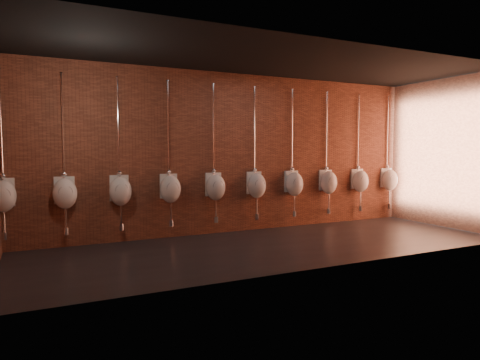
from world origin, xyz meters
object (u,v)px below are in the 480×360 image
object	(u,v)px
urinal_0	(3,195)
urinal_3	(170,188)
urinal_5	(257,185)
urinal_8	(360,181)
urinal_6	(294,183)
urinal_7	(329,182)
urinal_4	(216,187)
urinal_9	(389,179)
urinal_1	(65,193)
urinal_2	(120,190)

from	to	relation	value
urinal_0	urinal_3	world-z (taller)	same
urinal_5	urinal_8	world-z (taller)	same
urinal_3	urinal_5	size ratio (longest dim) A/B	1.00
urinal_0	urinal_6	bearing A→B (deg)	0.00
urinal_6	urinal_7	xyz separation A→B (m)	(0.91, 0.00, 0.00)
urinal_4	urinal_5	world-z (taller)	same
urinal_4	urinal_5	size ratio (longest dim) A/B	1.00
urinal_3	urinal_9	world-z (taller)	same
urinal_1	urinal_2	world-z (taller)	same
urinal_2	urinal_1	bearing A→B (deg)	180.00
urinal_4	urinal_5	distance (m)	0.91
urinal_3	urinal_6	distance (m)	2.74
urinal_8	urinal_6	bearing A→B (deg)	180.00
urinal_3	urinal_5	bearing A→B (deg)	0.00
urinal_1	urinal_6	size ratio (longest dim) A/B	1.00
urinal_9	urinal_2	bearing A→B (deg)	180.00
urinal_2	urinal_3	world-z (taller)	same
urinal_1	urinal_3	size ratio (longest dim) A/B	1.00
urinal_0	urinal_2	xyz separation A→B (m)	(1.83, 0.00, 0.00)
urinal_1	urinal_9	distance (m)	7.30
urinal_5	urinal_9	xyz separation A→B (m)	(3.65, 0.00, 0.00)
urinal_1	urinal_7	size ratio (longest dim) A/B	1.00
urinal_2	urinal_9	bearing A→B (deg)	0.00
urinal_4	urinal_9	bearing A→B (deg)	0.00
urinal_1	urinal_2	size ratio (longest dim) A/B	1.00
urinal_6	urinal_8	distance (m)	1.83
urinal_5	urinal_4	bearing A→B (deg)	180.00
urinal_1	urinal_9	bearing A→B (deg)	0.00
urinal_6	urinal_1	bearing A→B (deg)	180.00
urinal_1	urinal_9	world-z (taller)	same
urinal_2	urinal_8	world-z (taller)	same
urinal_8	urinal_3	bearing A→B (deg)	180.00
urinal_6	urinal_7	distance (m)	0.91
urinal_8	urinal_9	distance (m)	0.91
urinal_5	urinal_9	bearing A→B (deg)	0.00
urinal_5	urinal_6	distance (m)	0.91
urinal_0	urinal_7	xyz separation A→B (m)	(6.39, 0.00, 0.00)
urinal_4	urinal_7	world-z (taller)	same
urinal_7	urinal_5	bearing A→B (deg)	180.00
urinal_2	urinal_8	xyz separation A→B (m)	(5.48, 0.00, 0.00)
urinal_3	urinal_8	bearing A→B (deg)	0.00
urinal_6	urinal_9	size ratio (longest dim) A/B	1.00
urinal_6	urinal_7	size ratio (longest dim) A/B	1.00
urinal_0	urinal_4	xyz separation A→B (m)	(3.65, 0.00, 0.00)
urinal_5	urinal_7	size ratio (longest dim) A/B	1.00
urinal_2	urinal_9	world-z (taller)	same
urinal_3	urinal_0	bearing A→B (deg)	180.00
urinal_4	urinal_9	xyz separation A→B (m)	(4.57, 0.00, 0.00)
urinal_0	urinal_6	distance (m)	5.48
urinal_0	urinal_3	distance (m)	2.74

